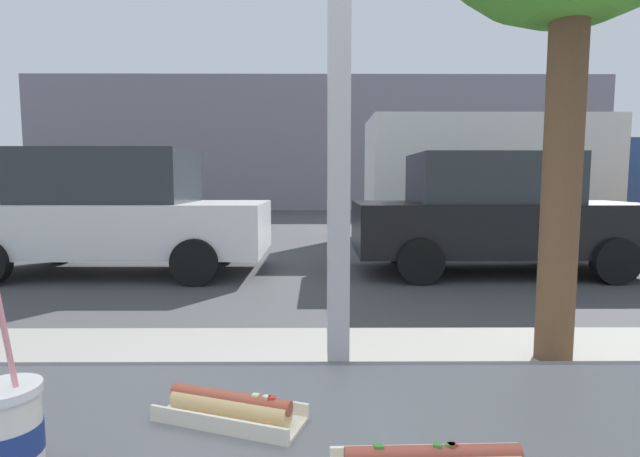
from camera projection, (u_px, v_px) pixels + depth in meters
name	position (u px, v px, depth m)	size (l,w,h in m)	color
ground_plane	(320.00, 255.00, 9.11)	(60.00, 60.00, 0.00)	#424244
sidewalk_strip	(326.00, 415.00, 2.74)	(16.00, 2.80, 0.14)	gray
building_facade_far	(318.00, 144.00, 23.23)	(28.00, 1.20, 6.41)	gray
soda_cup_left	(7.00, 437.00, 0.63)	(0.09, 0.09, 0.30)	white
hotdog_tray_far	(230.00, 407.00, 0.82)	(0.27, 0.17, 0.05)	beige
parked_car_white	(115.00, 212.00, 7.24)	(4.52, 1.98, 1.87)	silver
parked_car_black	(494.00, 214.00, 7.28)	(4.30, 1.89, 1.82)	black
box_truck	(515.00, 173.00, 11.38)	(7.25, 2.44, 2.88)	silver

